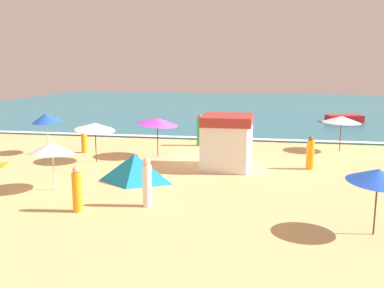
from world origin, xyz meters
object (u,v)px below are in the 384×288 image
Objects in this scene: beach_umbrella_5 at (47,118)px; beachgoer_2 at (200,131)px; beachgoer_0 at (77,190)px; beachgoer_8 at (310,154)px; lifeguard_cabana at (227,141)px; beach_umbrella_8 at (157,121)px; beach_tent at (135,168)px; beach_umbrella_3 at (52,148)px; beach_umbrella_2 at (378,176)px; beach_umbrella_7 at (342,119)px; small_boat_0 at (344,119)px; beachgoer_4 at (147,183)px; beachgoer_6 at (84,140)px; beach_umbrella_4 at (95,126)px.

beach_umbrella_5 is 1.22× the size of beachgoer_2.
beachgoer_0 is 11.04m from beachgoer_8.
beach_umbrella_8 is (-3.84, 1.83, 0.62)m from lifeguard_cabana.
beachgoer_0 reaches higher than beach_tent.
beach_umbrella_5 reaches higher than beach_umbrella_3.
lifeguard_cabana is at bearing 58.22° from beachgoer_0.
beachgoer_0 is at bearing -99.92° from beachgoer_2.
beach_umbrella_2 is 12.46m from beach_umbrella_7.
small_boat_0 is (3.13, 24.60, -1.37)m from beach_umbrella_2.
beachgoer_4 is 25.50m from small_boat_0.
beachgoer_2 is at bearing 119.38° from beach_umbrella_2.
beach_umbrella_5 is at bearing -162.41° from beachgoer_6.
lifeguard_cabana is at bearing -14.89° from beachgoer_6.
beach_umbrella_5 is at bearing -167.38° from beach_umbrella_7.
beach_umbrella_2 is at bearing -60.62° from beachgoer_2.
beach_umbrella_3 is at bearing 163.32° from beachgoer_4.
beachgoer_4 is at bearing -77.94° from beach_umbrella_8.
beachgoer_0 is 9.89m from beachgoer_6.
beach_umbrella_7 is 1.15× the size of beach_umbrella_8.
beach_umbrella_4 is 1.17× the size of beach_tent.
beach_umbrella_4 is (-0.31, 4.91, 0.13)m from beach_umbrella_3.
beach_umbrella_2 reaches higher than small_boat_0.
lifeguard_cabana is at bearing -25.47° from beach_umbrella_8.
beachgoer_6 is (-4.30, 0.33, -1.19)m from beach_umbrella_8.
small_boat_0 is at bearing 64.92° from lifeguard_cabana.
beach_umbrella_5 is at bearing 149.30° from beach_umbrella_2.
beach_umbrella_4 is 1.64× the size of beachgoer_4.
beach_umbrella_4 is 1.82× the size of beachgoer_0.
beachgoer_4 is (4.11, -1.23, -0.84)m from beach_umbrella_3.
beach_umbrella_3 reaches higher than beachgoer_4.
beachgoer_2 reaches higher than small_boat_0.
beachgoer_4 reaches higher than small_boat_0.
beach_umbrella_3 is 7.06m from beach_umbrella_8.
beach_umbrella_2 is at bearing -97.25° from small_boat_0.
small_boat_0 is at bearing 82.75° from beach_umbrella_2.
beachgoer_4 is at bearing -54.23° from beach_umbrella_4.
beach_umbrella_7 is at bearing 39.19° from beach_umbrella_3.
lifeguard_cabana is 10.12m from beach_umbrella_5.
beachgoer_6 is (-1.86, 6.96, -0.96)m from beach_umbrella_3.
beach_umbrella_4 is at bearing -177.96° from beachgoer_8.
beach_umbrella_5 is 1.50× the size of beachgoer_0.
beach_tent is at bearing -153.54° from beachgoer_8.
beach_umbrella_3 is at bearing -123.04° from small_boat_0.
beachgoer_4 is at bearing -53.89° from beachgoer_6.
beach_umbrella_2 is at bearing -32.64° from beach_umbrella_4.
beach_tent is 8.66m from beachgoer_2.
beachgoer_8 is (7.69, -1.35, -1.18)m from beach_umbrella_8.
beachgoer_4 is at bearing -16.68° from beach_umbrella_3.
beach_tent is 7.07m from beachgoer_6.
beach_umbrella_8 reaches higher than beachgoer_6.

